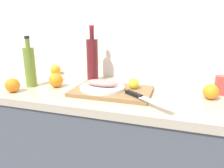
# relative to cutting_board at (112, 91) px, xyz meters

# --- Properties ---
(back_wall) EXTENTS (3.20, 0.05, 2.50)m
(back_wall) POSITION_rel_cutting_board_xyz_m (0.05, 0.37, 0.34)
(back_wall) COLOR white
(back_wall) RESTS_ON ground_plane
(kitchen_counter) EXTENTS (2.00, 0.60, 0.90)m
(kitchen_counter) POSITION_rel_cutting_board_xyz_m (0.05, 0.05, -0.46)
(kitchen_counter) COLOR #4C5159
(kitchen_counter) RESTS_ON ground_plane
(cutting_board) EXTENTS (0.42, 0.28, 0.02)m
(cutting_board) POSITION_rel_cutting_board_xyz_m (0.00, 0.00, 0.00)
(cutting_board) COLOR olive
(cutting_board) RESTS_ON kitchen_counter
(white_plate) EXTENTS (0.24, 0.24, 0.01)m
(white_plate) POSITION_rel_cutting_board_xyz_m (-0.05, -0.00, 0.02)
(white_plate) COLOR white
(white_plate) RESTS_ON cutting_board
(fish_fillet) EXTENTS (0.18, 0.08, 0.04)m
(fish_fillet) POSITION_rel_cutting_board_xyz_m (-0.05, -0.00, 0.04)
(fish_fillet) COLOR tan
(fish_fillet) RESTS_ON white_plate
(chef_knife) EXTENTS (0.25, 0.20, 0.02)m
(chef_knife) POSITION_rel_cutting_board_xyz_m (0.18, -0.10, 0.02)
(chef_knife) COLOR silver
(chef_knife) RESTS_ON cutting_board
(lemon_0) EXTENTS (0.06, 0.06, 0.06)m
(lemon_0) POSITION_rel_cutting_board_xyz_m (0.11, 0.05, 0.04)
(lemon_0) COLOR yellow
(lemon_0) RESTS_ON cutting_board
(olive_oil_bottle) EXTENTS (0.06, 0.06, 0.30)m
(olive_oil_bottle) POSITION_rel_cutting_board_xyz_m (-0.50, -0.02, 0.11)
(olive_oil_bottle) COLOR olive
(olive_oil_bottle) RESTS_ON kitchen_counter
(wine_bottle) EXTENTS (0.07, 0.07, 0.36)m
(wine_bottle) POSITION_rel_cutting_board_xyz_m (-0.20, 0.22, 0.13)
(wine_bottle) COLOR #59191E
(wine_bottle) RESTS_ON kitchen_counter
(coffee_mug_0) EXTENTS (0.11, 0.07, 0.10)m
(coffee_mug_0) POSITION_rel_cutting_board_xyz_m (0.57, 0.16, 0.04)
(coffee_mug_0) COLOR #CC3F38
(coffee_mug_0) RESTS_ON kitchen_counter
(orange_0) EXTENTS (0.08, 0.08, 0.08)m
(orange_0) POSITION_rel_cutting_board_xyz_m (-0.35, 0.01, 0.03)
(orange_0) COLOR orange
(orange_0) RESTS_ON kitchen_counter
(orange_1) EXTENTS (0.08, 0.08, 0.08)m
(orange_1) POSITION_rel_cutting_board_xyz_m (0.50, 0.05, 0.03)
(orange_1) COLOR orange
(orange_1) RESTS_ON kitchen_counter
(orange_2) EXTENTS (0.08, 0.08, 0.08)m
(orange_2) POSITION_rel_cutting_board_xyz_m (-0.52, -0.15, 0.03)
(orange_2) COLOR orange
(orange_2) RESTS_ON kitchen_counter
(orange_3) EXTENTS (0.07, 0.07, 0.07)m
(orange_3) POSITION_rel_cutting_board_xyz_m (-0.53, 0.29, 0.03)
(orange_3) COLOR orange
(orange_3) RESTS_ON kitchen_counter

